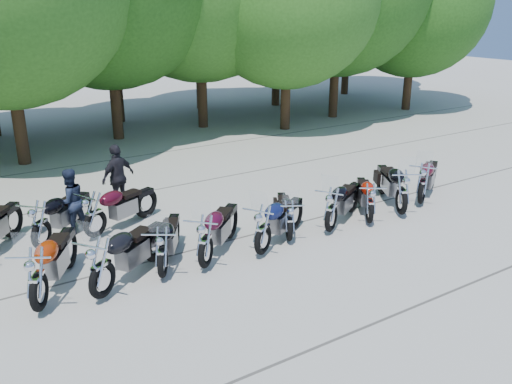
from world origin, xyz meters
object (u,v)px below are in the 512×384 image
motorcycle_4 (263,228)px  motorcycle_1 (101,266)px  motorcycle_7 (370,202)px  motorcycle_8 (402,191)px  motorcycle_0 (37,278)px  motorcycle_2 (162,251)px  motorcycle_11 (40,223)px  motorcycle_5 (289,220)px  motorcycle_9 (423,182)px  motorcycle_3 (205,240)px  motorcycle_6 (332,208)px  rider_2 (118,177)px  motorcycle_12 (94,213)px  rider_1 (70,201)px

motorcycle_4 → motorcycle_1: bearing=59.3°
motorcycle_7 → motorcycle_8: (1.12, -0.03, 0.10)m
motorcycle_0 → motorcycle_4: 4.74m
motorcycle_1 → motorcycle_7: bearing=-124.7°
motorcycle_2 → motorcycle_11: (-1.78, 2.77, 0.04)m
motorcycle_1 → motorcycle_5: 4.57m
motorcycle_1 → motorcycle_4: (3.62, -0.06, -0.04)m
motorcycle_2 → motorcycle_11: 3.30m
motorcycle_1 → motorcycle_8: size_ratio=1.00×
motorcycle_5 → motorcycle_11: bearing=0.5°
motorcycle_5 → motorcycle_9: size_ratio=0.84×
motorcycle_9 → motorcycle_3: bearing=59.7°
motorcycle_0 → motorcycle_8: (9.18, -0.20, -0.00)m
motorcycle_0 → motorcycle_7: size_ratio=1.16×
motorcycle_2 → motorcycle_6: size_ratio=0.96×
motorcycle_7 → motorcycle_5: bearing=29.6°
motorcycle_5 → motorcycle_7: (2.38, -0.23, 0.03)m
motorcycle_6 → rider_2: size_ratio=1.28×
motorcycle_12 → motorcycle_5: bearing=-149.6°
rider_2 → motorcycle_11: bearing=11.2°
motorcycle_0 → motorcycle_12: 3.31m
motorcycle_4 → motorcycle_12: size_ratio=1.01×
motorcycle_9 → motorcycle_11: (-9.65, 2.70, -0.02)m
motorcycle_9 → rider_2: rider_2 is taller
motorcycle_5 → motorcycle_8: 3.52m
motorcycle_1 → motorcycle_12: size_ratio=1.07×
rider_2 → motorcycle_4: bearing=86.7°
motorcycle_9 → motorcycle_11: bearing=42.6°
motorcycle_9 → motorcycle_1: bearing=59.7°
motorcycle_1 → motorcycle_3: size_ratio=1.04×
motorcycle_1 → motorcycle_4: 3.62m
motorcycle_1 → rider_2: size_ratio=1.39×
motorcycle_2 → motorcycle_6: motorcycle_6 is taller
rider_1 → motorcycle_11: bearing=24.5°
motorcycle_12 → motorcycle_6: bearing=-143.7°
motorcycle_7 → motorcycle_3: bearing=34.5°
motorcycle_7 → motorcycle_12: 6.84m
motorcycle_5 → motorcycle_6: size_ratio=0.89×
motorcycle_2 → motorcycle_5: motorcycle_2 is taller
motorcycle_7 → rider_1: bearing=6.1°
motorcycle_4 → motorcycle_7: motorcycle_4 is taller
motorcycle_4 → rider_1: size_ratio=1.47×
motorcycle_1 → motorcycle_11: motorcycle_1 is taller
motorcycle_5 → motorcycle_12: bearing=-6.4°
motorcycle_12 → motorcycle_2: bearing=166.8°
motorcycle_7 → motorcycle_9: 2.24m
motorcycle_12 → motorcycle_11: bearing=64.4°
motorcycle_0 → motorcycle_5: motorcycle_0 is taller
motorcycle_1 → rider_2: bearing=-57.7°
motorcycle_1 → rider_1: rider_1 is taller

